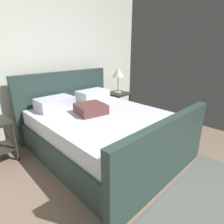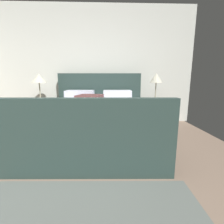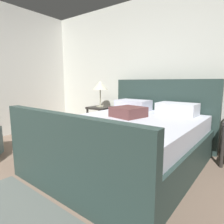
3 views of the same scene
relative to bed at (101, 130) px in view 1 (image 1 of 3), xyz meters
The scene contains 5 objects.
wall_back 1.63m from the bed, 104.27° to the left, with size 5.03×0.12×2.65m, color silver.
bed is the anchor object (origin of this frame).
nightstand_right 1.45m from the bed, 32.09° to the left, with size 0.44×0.44×0.60m.
table_lamp_right 1.60m from the bed, 32.09° to the left, with size 0.26×0.26×0.55m.
area_rug 1.76m from the bed, 90.02° to the right, with size 1.86×1.05×0.01m, color #5A615B.
Camera 1 is at (-1.40, -0.02, 1.53)m, focal length 29.10 mm.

